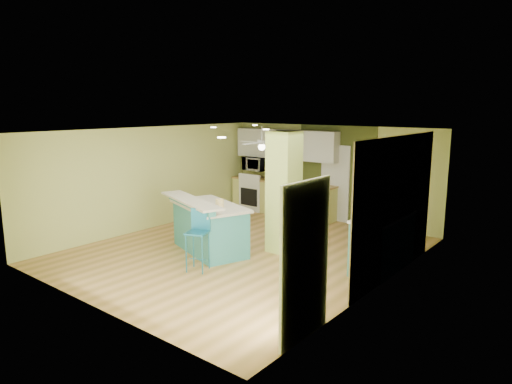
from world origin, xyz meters
TOP-DOWN VIEW (x-y plane):
  - floor at (0.00, 0.00)m, footprint 6.00×7.00m
  - ceiling at (0.00, 0.00)m, footprint 6.00×7.00m
  - wall_back at (0.00, 3.50)m, footprint 6.00×0.01m
  - wall_front at (0.00, -3.50)m, footprint 6.00×0.01m
  - wall_left at (-3.00, 0.00)m, footprint 0.01×7.00m
  - wall_right at (3.00, 0.00)m, footprint 0.01×7.00m
  - wood_panel at (2.99, 0.60)m, footprint 0.02×3.40m
  - olive_accent at (0.20, 3.49)m, footprint 2.20×0.02m
  - interior_door at (0.20, 3.46)m, footprint 0.82×0.05m
  - french_door at (2.97, -2.30)m, footprint 0.04×1.08m
  - column at (0.65, 0.50)m, footprint 0.55×0.55m
  - kitchen_run at (-1.30, 3.20)m, footprint 3.25×0.63m
  - stove at (-2.25, 3.19)m, footprint 0.76×0.66m
  - upper_cabinets at (-1.30, 3.32)m, footprint 3.20×0.34m
  - microwave at (-2.25, 3.20)m, footprint 0.70×0.48m
  - ceiling_fan at (-1.10, 2.00)m, footprint 1.41×1.41m
  - pendant_lamp at (2.65, 0.75)m, footprint 0.14×0.14m
  - wall_decor at (2.96, 0.80)m, footprint 0.03×0.90m
  - peninsula at (-0.55, -0.48)m, footprint 2.29×1.76m
  - bar_stool at (0.07, -1.36)m, footprint 0.49×0.49m
  - side_counter at (2.70, 0.78)m, footprint 0.68×1.59m
  - fruit_bowl at (-1.23, 3.15)m, footprint 0.31×0.31m
  - canister at (-0.20, -0.52)m, footprint 0.17×0.17m

SIDE VIEW (x-z plane):
  - floor at x=0.00m, z-range -0.01..0.00m
  - stove at x=-2.25m, z-range -0.08..1.00m
  - kitchen_run at x=-1.30m, z-range 0.00..0.94m
  - side_counter at x=2.70m, z-range 0.00..1.03m
  - peninsula at x=-0.55m, z-range -0.04..1.11m
  - bar_stool at x=0.07m, z-range 0.19..1.33m
  - fruit_bowl at x=-1.23m, z-range 0.94..1.01m
  - interior_door at x=0.20m, z-range 0.00..2.00m
  - french_door at x=2.97m, z-range 0.00..2.10m
  - canister at x=-0.20m, z-range 1.00..1.16m
  - wall_back at x=0.00m, z-range 0.00..2.50m
  - wall_front at x=0.00m, z-range 0.00..2.50m
  - wall_left at x=-3.00m, z-range 0.00..2.50m
  - wall_right at x=3.00m, z-range 0.00..2.50m
  - wood_panel at x=2.99m, z-range 0.00..2.50m
  - olive_accent at x=0.20m, z-range 0.00..2.50m
  - column at x=0.65m, z-range 0.00..2.50m
  - microwave at x=-2.25m, z-range 1.16..1.55m
  - wall_decor at x=2.96m, z-range 1.20..1.90m
  - pendant_lamp at x=2.65m, z-range 1.54..2.23m
  - upper_cabinets at x=-1.30m, z-range 1.55..2.35m
  - ceiling_fan at x=-1.10m, z-range 1.77..2.38m
  - ceiling at x=0.00m, z-range 2.50..2.51m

